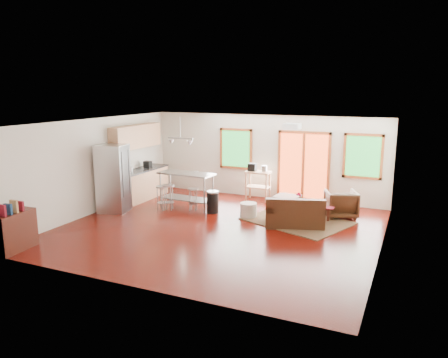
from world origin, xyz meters
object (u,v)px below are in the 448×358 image
at_px(ottoman, 287,203).
at_px(island, 186,184).
at_px(rug, 297,221).
at_px(coffee_table, 311,207).
at_px(kitchen_cart, 257,175).
at_px(loveseat, 295,214).
at_px(armchair, 341,202).
at_px(refrigerator, 114,178).

xyz_separation_m(ottoman, island, (-2.74, -0.88, 0.49)).
xyz_separation_m(rug, island, (-3.28, 0.01, 0.69)).
xyz_separation_m(coffee_table, ottoman, (-0.81, 0.52, -0.12)).
height_order(rug, kitchen_cart, kitchen_cart).
xyz_separation_m(loveseat, armchair, (0.92, 1.26, 0.10)).
xyz_separation_m(refrigerator, island, (1.66, 1.15, -0.24)).
relative_size(rug, refrigerator, 1.30).
xyz_separation_m(rug, loveseat, (0.03, -0.41, 0.29)).
distance_m(ottoman, kitchen_cart, 1.50).
height_order(ottoman, island, island).
xyz_separation_m(rug, refrigerator, (-4.94, -1.15, 0.93)).
distance_m(loveseat, refrigerator, 5.06).
bearing_deg(island, ottoman, 17.72).
bearing_deg(coffee_table, rug, -126.71).
bearing_deg(ottoman, armchair, -1.01).
xyz_separation_m(rug, kitchen_cart, (-1.70, 1.63, 0.77)).
distance_m(loveseat, kitchen_cart, 2.72).
distance_m(coffee_table, kitchen_cart, 2.39).
bearing_deg(kitchen_cart, ottoman, -32.79).
bearing_deg(coffee_table, island, -174.23).
height_order(loveseat, refrigerator, refrigerator).
xyz_separation_m(rug, coffee_table, (0.27, 0.37, 0.32)).
relative_size(armchair, kitchen_cart, 0.70).
distance_m(armchair, ottoman, 1.50).
bearing_deg(armchair, refrigerator, -3.78).
bearing_deg(island, armchair, 11.36).
distance_m(refrigerator, kitchen_cart, 4.27).
distance_m(loveseat, armchair, 1.57).
bearing_deg(armchair, ottoman, -23.59).
relative_size(armchair, refrigerator, 0.43).
bearing_deg(island, refrigerator, -145.16).
bearing_deg(ottoman, loveseat, -66.28).
distance_m(rug, refrigerator, 5.15).
height_order(armchair, island, island).
distance_m(rug, loveseat, 0.50).
relative_size(loveseat, kitchen_cart, 1.41).
relative_size(coffee_table, armchair, 1.38).
distance_m(island, kitchen_cart, 2.27).
relative_size(loveseat, island, 0.98).
bearing_deg(armchair, coffee_table, 13.22).
height_order(rug, coffee_table, coffee_table).
relative_size(armchair, ottoman, 1.24).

